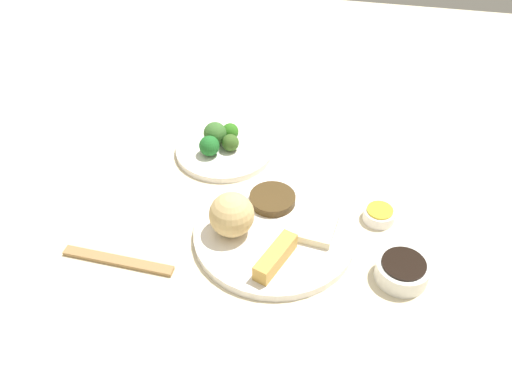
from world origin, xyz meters
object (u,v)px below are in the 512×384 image
at_px(sauce_ramekin_hot_mustard, 379,215).
at_px(soy_sauce_bowl, 402,271).
at_px(broccoli_plate, 224,150).
at_px(main_plate, 274,234).
at_px(chopsticks_pair, 118,261).

bearing_deg(sauce_ramekin_hot_mustard, soy_sauce_bowl, -72.81).
distance_m(broccoli_plate, sauce_ramekin_hot_mustard, 0.37).
relative_size(soy_sauce_bowl, sauce_ramekin_hot_mustard, 1.51).
distance_m(broccoli_plate, soy_sauce_bowl, 0.48).
relative_size(main_plate, broccoli_plate, 1.41).
xyz_separation_m(soy_sauce_bowl, sauce_ramekin_hot_mustard, (-0.04, 0.14, -0.01)).
distance_m(main_plate, sauce_ramekin_hot_mustard, 0.21).
bearing_deg(sauce_ramekin_hot_mustard, main_plate, -155.48).
bearing_deg(main_plate, broccoli_plate, 123.42).
bearing_deg(chopsticks_pair, sauce_ramekin_hot_mustard, 24.18).
height_order(broccoli_plate, chopsticks_pair, broccoli_plate).
relative_size(sauce_ramekin_hot_mustard, chopsticks_pair, 0.29).
height_order(main_plate, broccoli_plate, main_plate).
height_order(main_plate, chopsticks_pair, main_plate).
height_order(soy_sauce_bowl, chopsticks_pair, soy_sauce_bowl).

